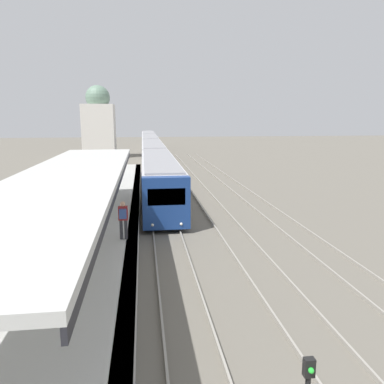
% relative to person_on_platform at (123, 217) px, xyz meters
% --- Properties ---
extents(platform_canopy, '(4.00, 22.22, 3.01)m').
position_rel_person_on_platform_xyz_m(platform_canopy, '(-1.95, -0.56, 1.91)').
color(platform_canopy, beige).
rests_on(platform_canopy, station_platform).
extents(person_on_platform, '(0.40, 0.40, 1.66)m').
position_rel_person_on_platform_xyz_m(person_on_platform, '(0.00, 0.00, 0.00)').
color(person_on_platform, '#2D2D33').
rests_on(person_on_platform, station_platform).
extents(train_near, '(2.55, 69.00, 3.19)m').
position_rel_person_on_platform_xyz_m(train_near, '(2.07, 37.88, -0.18)').
color(train_near, navy).
rests_on(train_near, ground_plane).
extents(distant_domed_building, '(4.76, 4.76, 10.95)m').
position_rel_person_on_platform_xyz_m(distant_domed_building, '(-5.71, 44.14, 3.18)').
color(distant_domed_building, silver).
rests_on(distant_domed_building, ground_plane).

